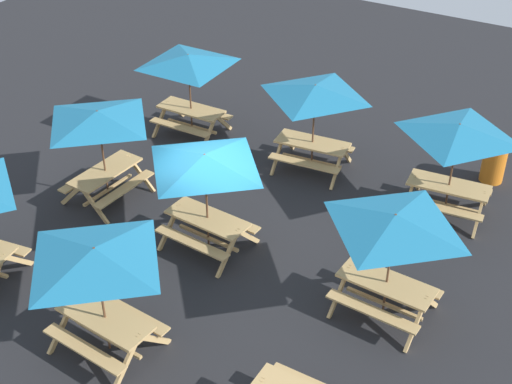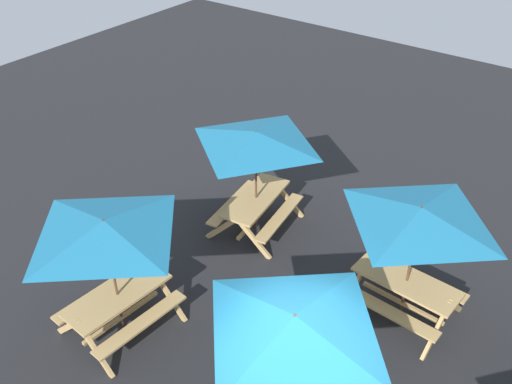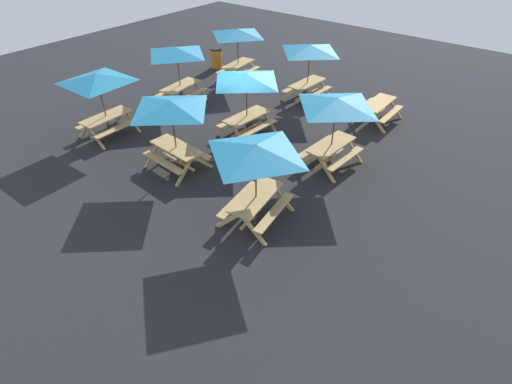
% 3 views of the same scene
% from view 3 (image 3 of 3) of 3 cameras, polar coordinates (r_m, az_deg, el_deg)
% --- Properties ---
extents(ground_plane, '(31.97, 31.97, 0.00)m').
position_cam_3_polar(ground_plane, '(15.11, -1.75, 8.86)').
color(ground_plane, '#232326').
rests_on(ground_plane, ground).
extents(picnic_table_0, '(2.27, 2.27, 2.34)m').
position_cam_3_polar(picnic_table_0, '(9.69, -0.00, 5.16)').
color(picnic_table_0, tan).
rests_on(picnic_table_0, ground).
extents(picnic_table_1, '(2.15, 2.15, 2.34)m').
position_cam_3_polar(picnic_table_1, '(12.33, 11.40, 11.71)').
color(picnic_table_1, tan).
rests_on(picnic_table_1, ground).
extents(picnic_table_2, '(2.11, 2.11, 2.34)m').
position_cam_3_polar(picnic_table_2, '(17.04, 7.70, 19.12)').
color(picnic_table_2, tan).
rests_on(picnic_table_2, ground).
extents(picnic_table_3, '(2.12, 2.12, 2.34)m').
position_cam_3_polar(picnic_table_3, '(12.19, -12.03, 11.33)').
color(picnic_table_3, tan).
rests_on(picnic_table_3, ground).
extents(picnic_table_4, '(2.20, 2.20, 2.34)m').
position_cam_3_polar(picnic_table_4, '(16.89, -11.26, 18.61)').
color(picnic_table_4, tan).
rests_on(picnic_table_4, ground).
extents(picnic_table_5, '(2.83, 2.83, 2.34)m').
position_cam_3_polar(picnic_table_5, '(14.90, -21.67, 14.31)').
color(picnic_table_5, tan).
rests_on(picnic_table_5, ground).
extents(picnic_table_6, '(2.13, 2.13, 2.34)m').
position_cam_3_polar(picnic_table_6, '(13.95, -1.39, 15.41)').
color(picnic_table_6, tan).
rests_on(picnic_table_6, ground).
extents(picnic_table_7, '(2.19, 2.19, 2.34)m').
position_cam_3_polar(picnic_table_7, '(19.15, -2.68, 21.35)').
color(picnic_table_7, tan).
rests_on(picnic_table_7, ground).
extents(picnic_table_8, '(1.80, 1.53, 0.81)m').
position_cam_3_polar(picnic_table_8, '(16.22, 17.00, 11.50)').
color(picnic_table_8, tan).
rests_on(picnic_table_8, ground).
extents(trash_bin_orange, '(0.59, 0.59, 0.98)m').
position_cam_3_polar(trash_bin_orange, '(21.19, -5.69, 18.53)').
color(trash_bin_orange, orange).
rests_on(trash_bin_orange, ground).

